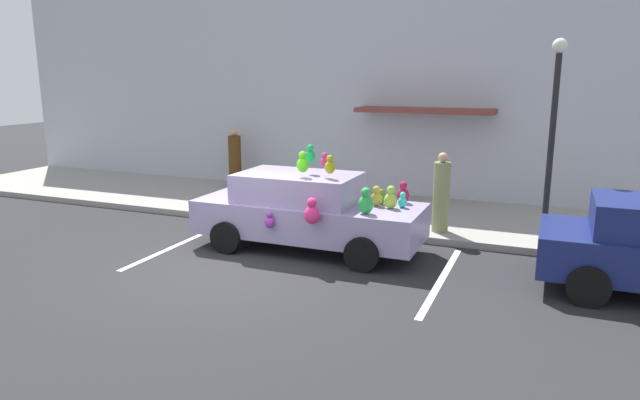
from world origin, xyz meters
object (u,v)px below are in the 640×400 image
Objects in this scene: street_lamp_post at (553,121)px; teddy_bear_on_sidewalk at (271,197)px; plush_covered_car at (307,211)px; pedestrian_walking_past at (441,195)px; pedestrian_near_shopfront at (235,159)px.

teddy_bear_on_sidewalk is at bearing 176.76° from street_lamp_post.
street_lamp_post is at bearing -3.24° from teddy_bear_on_sidewalk.
plush_covered_car reaches higher than pedestrian_walking_past.
pedestrian_walking_past is at bearing -22.50° from pedestrian_near_shopfront.
plush_covered_car is 6.41m from pedestrian_near_shopfront.
pedestrian_walking_past is at bearing -3.85° from teddy_bear_on_sidewalk.
street_lamp_post is 2.66m from pedestrian_walking_past.
pedestrian_near_shopfront is at bearing 135.13° from teddy_bear_on_sidewalk.
pedestrian_near_shopfront is at bearing 157.50° from pedestrian_walking_past.
pedestrian_near_shopfront is 7.32m from pedestrian_walking_past.
pedestrian_near_shopfront is (-8.85, 2.87, -1.63)m from street_lamp_post.
pedestrian_near_shopfront reaches higher than pedestrian_walking_past.
teddy_bear_on_sidewalk is 0.43× the size of pedestrian_near_shopfront.
street_lamp_post reaches higher than pedestrian_walking_past.
street_lamp_post is 9.45m from pedestrian_near_shopfront.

